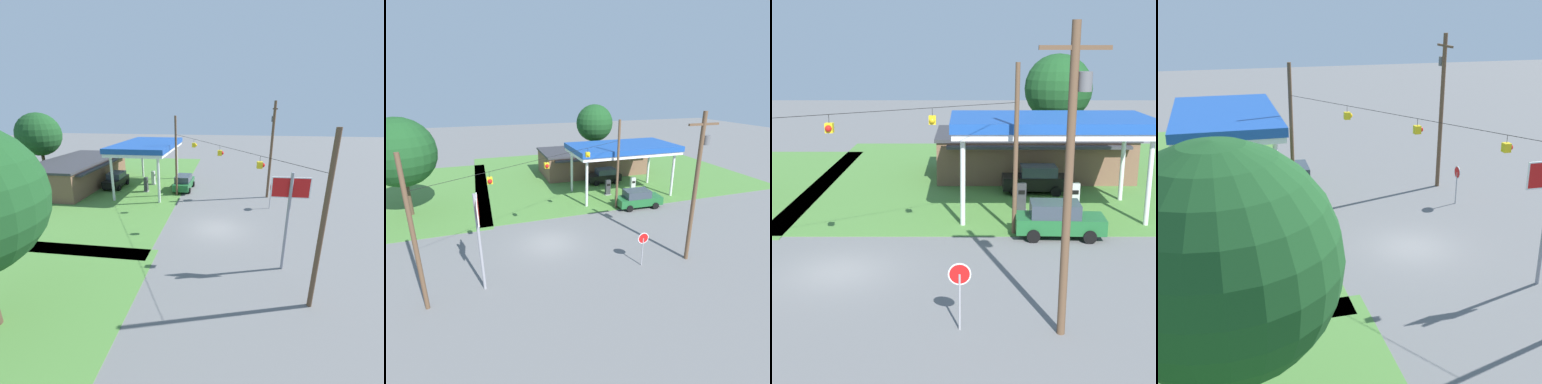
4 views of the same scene
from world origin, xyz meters
TOP-DOWN VIEW (x-y plane):
  - ground_plane at (0.00, 0.00)m, footprint 160.00×160.00m
  - grass_verge_station_corner at (12.54, 18.52)m, footprint 36.00×28.00m
  - gas_station_canopy at (10.54, 8.89)m, footprint 11.56×6.46m
  - gas_station_store at (10.73, 18.50)m, footprint 14.56×7.94m
  - fuel_pump_near at (8.95, 8.89)m, footprint 0.71×0.56m
  - fuel_pump_far at (12.13, 8.89)m, footprint 0.71×0.56m
  - car_at_pumps_front at (10.42, 4.54)m, footprint 4.66×2.27m
  - car_at_pumps_rear at (10.36, 13.24)m, footprint 4.31×2.13m
  - stop_sign_roadside at (5.38, -5.01)m, footprint 0.80×0.08m
  - stop_sign_overhead at (-4.98, -4.22)m, footprint 0.22×2.18m
  - utility_pole_main at (8.92, -5.26)m, footprint 2.20×0.44m
  - signal_span_gantry at (0.00, -0.01)m, footprint 16.59×10.24m
  - tree_behind_station at (13.77, 25.52)m, footprint 5.91×5.91m
  - tree_west_verge at (-11.35, 9.76)m, footprint 6.33×6.33m

SIDE VIEW (x-z plane):
  - ground_plane at x=0.00m, z-range 0.00..0.00m
  - grass_verge_station_corner at x=12.54m, z-range 0.00..0.04m
  - fuel_pump_near at x=8.95m, z-range -0.04..1.75m
  - fuel_pump_far at x=12.13m, z-range -0.04..1.75m
  - car_at_pumps_front at x=10.42m, z-range 0.02..1.89m
  - car_at_pumps_rear at x=10.36m, z-range 0.02..1.92m
  - gas_station_store at x=10.73m, z-range 0.01..3.40m
  - stop_sign_roadside at x=5.38m, z-range 0.56..3.06m
  - stop_sign_overhead at x=-4.98m, z-range 1.35..7.55m
  - signal_span_gantry at x=0.00m, z-range 0.32..9.20m
  - gas_station_canopy at x=10.54m, z-range 2.36..8.09m
  - utility_pole_main at x=8.92m, z-range 0.60..10.95m
  - tree_west_verge at x=-11.35m, z-range 1.47..10.76m
  - tree_behind_station at x=13.77m, z-range 1.59..10.69m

